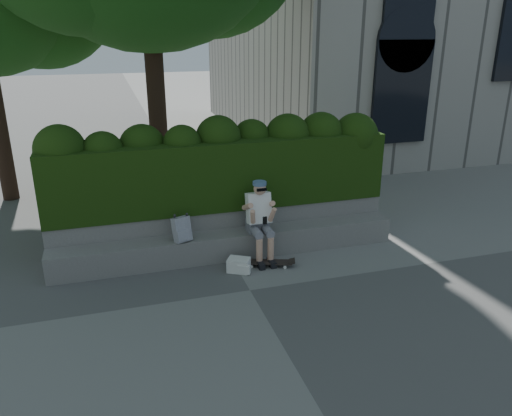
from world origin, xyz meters
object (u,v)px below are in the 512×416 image
object	(u,v)px
person	(260,217)
backpack_plaid	(182,229)
backpack_ground	(239,265)
skateboard	(268,262)

from	to	relation	value
person	backpack_plaid	xyz separation A→B (m)	(-1.32, 0.08, -0.10)
backpack_ground	person	bearing A→B (deg)	70.23
skateboard	backpack_ground	xyz separation A→B (m)	(-0.52, -0.03, 0.04)
person	skateboard	distance (m)	0.78
skateboard	backpack_plaid	distance (m)	1.55
skateboard	backpack_plaid	bearing A→B (deg)	-179.44
skateboard	backpack_ground	bearing A→B (deg)	-157.38
backpack_plaid	person	bearing A→B (deg)	-25.22
skateboard	backpack_plaid	world-z (taller)	backpack_plaid
person	backpack_ground	size ratio (longest dim) A/B	3.95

